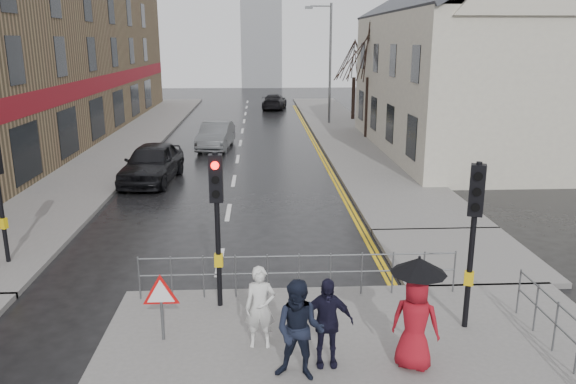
{
  "coord_description": "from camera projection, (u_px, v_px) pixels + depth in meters",
  "views": [
    {
      "loc": [
        1.11,
        -11.04,
        5.73
      ],
      "look_at": [
        1.84,
        3.2,
        1.87
      ],
      "focal_mm": 35.0,
      "sensor_mm": 36.0,
      "label": 1
    }
  ],
  "objects": [
    {
      "name": "pavement_bridge_right",
      "position": [
        459.0,
        255.0,
        15.28
      ],
      "size": [
        4.0,
        4.2,
        0.14
      ],
      "primitive_type": "cube",
      "color": "#605E5B",
      "rests_on": "ground"
    },
    {
      "name": "pedestrian_d",
      "position": [
        326.0,
        322.0,
        9.82
      ],
      "size": [
        0.97,
        0.41,
        1.64
      ],
      "primitive_type": "imported",
      "rotation": [
        0.0,
        0.0,
        -0.01
      ],
      "color": "black",
      "rests_on": "near_pavement"
    },
    {
      "name": "right_pavement",
      "position": [
        342.0,
        130.0,
        36.49
      ],
      "size": [
        4.0,
        40.0,
        0.14
      ],
      "primitive_type": "cube",
      "color": "#605E5B",
      "rests_on": "ground"
    },
    {
      "name": "pedestrian_with_umbrella",
      "position": [
        416.0,
        309.0,
        9.65
      ],
      "size": [
        1.0,
        0.96,
        2.06
      ],
      "color": "maroon",
      "rests_on": "near_pavement"
    },
    {
      "name": "street_lamp",
      "position": [
        328.0,
        56.0,
        38.13
      ],
      "size": [
        1.83,
        0.25,
        8.0
      ],
      "color": "#595B5E",
      "rests_on": "right_pavement"
    },
    {
      "name": "car_far",
      "position": [
        274.0,
        102.0,
        48.15
      ],
      "size": [
        2.42,
        4.68,
        1.3
      ],
      "primitive_type": "imported",
      "rotation": [
        0.0,
        0.0,
        3.0
      ],
      "color": "black",
      "rests_on": "ground"
    },
    {
      "name": "car_parked",
      "position": [
        152.0,
        163.0,
        23.27
      ],
      "size": [
        2.35,
        4.91,
        1.62
      ],
      "primitive_type": "imported",
      "rotation": [
        0.0,
        0.0,
        -0.09
      ],
      "color": "black",
      "rests_on": "ground"
    },
    {
      "name": "guard_railing_front",
      "position": [
        299.0,
        266.0,
        12.54
      ],
      "size": [
        7.14,
        0.04,
        1.0
      ],
      "color": "#595B5E",
      "rests_on": "near_pavement"
    },
    {
      "name": "church_tower",
      "position": [
        261.0,
        13.0,
        69.57
      ],
      "size": [
        5.0,
        5.0,
        18.0
      ],
      "primitive_type": "cube",
      "color": "gray",
      "rests_on": "ground"
    },
    {
      "name": "building_right_cream",
      "position": [
        471.0,
        59.0,
        28.78
      ],
      "size": [
        9.0,
        16.4,
        10.1
      ],
      "color": "#B1AA9A",
      "rests_on": "ground"
    },
    {
      "name": "tree_far",
      "position": [
        354.0,
        59.0,
        40.24
      ],
      "size": [
        2.4,
        2.4,
        5.64
      ],
      "color": "black",
      "rests_on": "right_pavement"
    },
    {
      "name": "traffic_signal_near_right",
      "position": [
        474.0,
        217.0,
        10.73
      ],
      "size": [
        0.34,
        0.33,
        3.4
      ],
      "color": "black",
      "rests_on": "near_pavement"
    },
    {
      "name": "traffic_signal_near_left",
      "position": [
        217.0,
        203.0,
        11.64
      ],
      "size": [
        0.28,
        0.27,
        3.4
      ],
      "color": "black",
      "rests_on": "near_pavement"
    },
    {
      "name": "building_left_terrace",
      "position": [
        24.0,
        54.0,
        31.39
      ],
      "size": [
        8.0,
        42.0,
        10.0
      ],
      "primitive_type": "cube",
      "color": "olive",
      "rests_on": "ground"
    },
    {
      "name": "pedestrian_a",
      "position": [
        260.0,
        307.0,
        10.42
      ],
      "size": [
        0.6,
        0.41,
        1.58
      ],
      "primitive_type": "imported",
      "rotation": [
        0.0,
        0.0,
        -0.05
      ],
      "color": "silver",
      "rests_on": "near_pavement"
    },
    {
      "name": "warning_sign",
      "position": [
        161.0,
        297.0,
        10.61
      ],
      "size": [
        0.8,
        0.07,
        1.35
      ],
      "color": "#595B5E",
      "rests_on": "near_pavement"
    },
    {
      "name": "pedestrian_b",
      "position": [
        300.0,
        331.0,
        9.39
      ],
      "size": [
        1.02,
        0.89,
        1.78
      ],
      "primitive_type": "imported",
      "rotation": [
        0.0,
        0.0,
        -0.28
      ],
      "color": "black",
      "rests_on": "near_pavement"
    },
    {
      "name": "ground",
      "position": [
        211.0,
        315.0,
        12.09
      ],
      "size": [
        120.0,
        120.0,
        0.0
      ],
      "primitive_type": "plane",
      "color": "black",
      "rests_on": "ground"
    },
    {
      "name": "car_mid",
      "position": [
        216.0,
        136.0,
        30.48
      ],
      "size": [
        1.94,
        4.46,
        1.43
      ],
      "primitive_type": "imported",
      "rotation": [
        0.0,
        0.0,
        -0.1
      ],
      "color": "#4D4F52",
      "rests_on": "ground"
    },
    {
      "name": "tree_near",
      "position": [
        369.0,
        51.0,
        32.32
      ],
      "size": [
        2.4,
        2.4,
        6.58
      ],
      "color": "black",
      "rests_on": "right_pavement"
    },
    {
      "name": "left_pavement",
      "position": [
        134.0,
        137.0,
        33.92
      ],
      "size": [
        4.0,
        44.0,
        0.14
      ],
      "primitive_type": "cube",
      "color": "#605E5B",
      "rests_on": "ground"
    }
  ]
}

